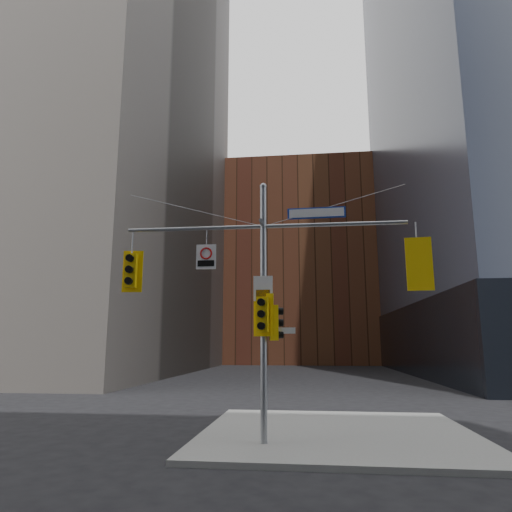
% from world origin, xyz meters
% --- Properties ---
extents(ground, '(160.00, 160.00, 0.00)m').
position_xyz_m(ground, '(0.00, 0.00, 0.00)').
color(ground, black).
rests_on(ground, ground).
extents(sidewalk_corner, '(8.00, 8.00, 0.15)m').
position_xyz_m(sidewalk_corner, '(2.00, 4.00, 0.07)').
color(sidewalk_corner, gray).
rests_on(sidewalk_corner, ground).
extents(tower_nw, '(36.00, 36.00, 80.00)m').
position_xyz_m(tower_nw, '(-28.00, 32.00, 40.00)').
color(tower_nw, gray).
rests_on(tower_nw, ground).
extents(brick_midrise, '(26.00, 20.00, 28.00)m').
position_xyz_m(brick_midrise, '(0.00, 58.00, 14.00)').
color(brick_midrise, brown).
rests_on(brick_midrise, ground).
extents(signal_assembly, '(8.00, 0.80, 7.30)m').
position_xyz_m(signal_assembly, '(0.00, 1.99, 4.42)').
color(signal_assembly, gray).
rests_on(signal_assembly, ground).
extents(traffic_light_west_arm, '(0.59, 0.49, 1.23)m').
position_xyz_m(traffic_light_west_arm, '(-3.87, 2.01, 4.80)').
color(traffic_light_west_arm, yellow).
rests_on(traffic_light_west_arm, ground).
extents(traffic_light_east_arm, '(0.69, 0.57, 1.44)m').
position_xyz_m(traffic_light_east_arm, '(4.20, 1.99, 4.80)').
color(traffic_light_east_arm, yellow).
rests_on(traffic_light_east_arm, ground).
extents(traffic_light_pole_side, '(0.41, 0.35, 0.96)m').
position_xyz_m(traffic_light_pole_side, '(0.32, 2.01, 3.27)').
color(traffic_light_pole_side, yellow).
rests_on(traffic_light_pole_side, ground).
extents(traffic_light_pole_front, '(0.55, 0.46, 1.16)m').
position_xyz_m(traffic_light_pole_front, '(0.00, 1.73, 3.49)').
color(traffic_light_pole_front, yellow).
rests_on(traffic_light_pole_front, ground).
extents(street_sign_blade, '(1.64, 0.11, 0.32)m').
position_xyz_m(street_sign_blade, '(1.51, 2.00, 6.35)').
color(street_sign_blade, '#112F9F').
rests_on(street_sign_blade, ground).
extents(regulatory_sign_arm, '(0.57, 0.06, 0.72)m').
position_xyz_m(regulatory_sign_arm, '(-1.64, 1.97, 5.17)').
color(regulatory_sign_arm, silver).
rests_on(regulatory_sign_arm, ground).
extents(regulatory_sign_pole, '(0.53, 0.04, 0.69)m').
position_xyz_m(regulatory_sign_pole, '(0.00, 1.88, 4.19)').
color(regulatory_sign_pole, silver).
rests_on(regulatory_sign_pole, ground).
extents(street_blade_ew, '(0.84, 0.09, 0.17)m').
position_xyz_m(street_blade_ew, '(0.45, 2.00, 3.06)').
color(street_blade_ew, silver).
rests_on(street_blade_ew, ground).
extents(street_blade_ns, '(0.12, 0.74, 0.15)m').
position_xyz_m(street_blade_ns, '(0.00, 2.45, 2.91)').
color(street_blade_ns, '#145926').
rests_on(street_blade_ns, ground).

